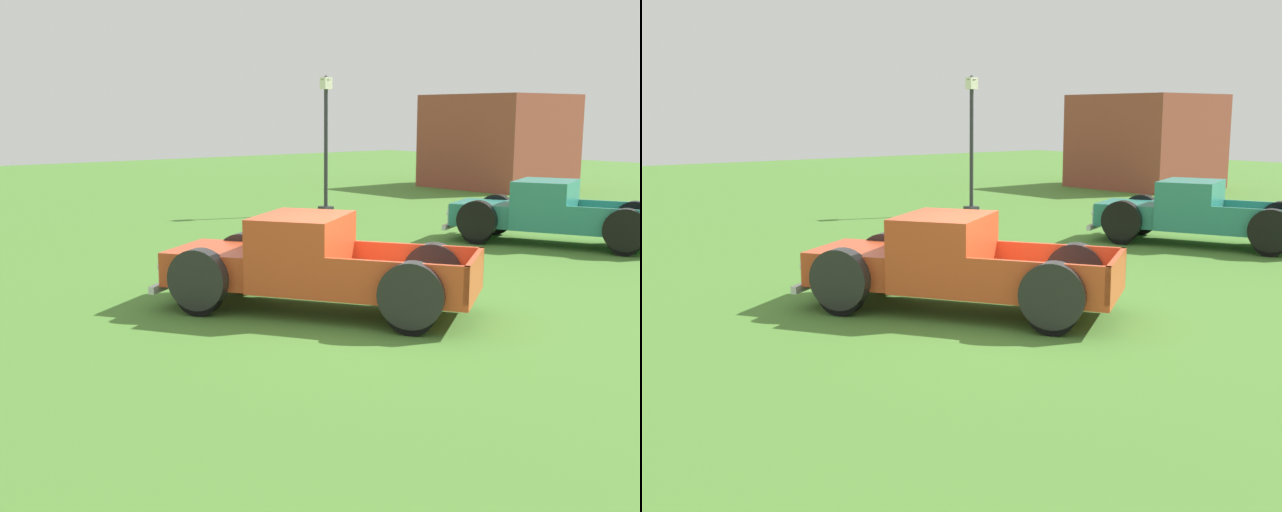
% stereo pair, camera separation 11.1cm
% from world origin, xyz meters
% --- Properties ---
extents(ground_plane, '(80.00, 80.00, 0.00)m').
position_xyz_m(ground_plane, '(0.00, 0.00, 0.00)').
color(ground_plane, '#477A2D').
extents(pickup_truck_foreground, '(5.22, 4.17, 1.54)m').
position_xyz_m(pickup_truck_foreground, '(-0.86, -0.53, 0.74)').
color(pickup_truck_foreground, '#D14723').
rests_on(pickup_truck_foreground, ground_plane).
extents(pickup_truck_behind_left, '(5.35, 3.56, 1.54)m').
position_xyz_m(pickup_truck_behind_left, '(-2.20, 8.03, 0.74)').
color(pickup_truck_behind_left, '#2D8475').
rests_on(pickup_truck_behind_left, ground_plane).
extents(lamp_post_near, '(0.36, 0.36, 4.30)m').
position_xyz_m(lamp_post_near, '(-9.80, 7.53, 2.25)').
color(lamp_post_near, '#2D2D33').
rests_on(lamp_post_near, ground_plane).
extents(brick_pavilion, '(5.14, 4.70, 3.92)m').
position_xyz_m(brick_pavilion, '(-12.13, 19.13, 1.96)').
color(brick_pavilion, brown).
rests_on(brick_pavilion, ground_plane).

